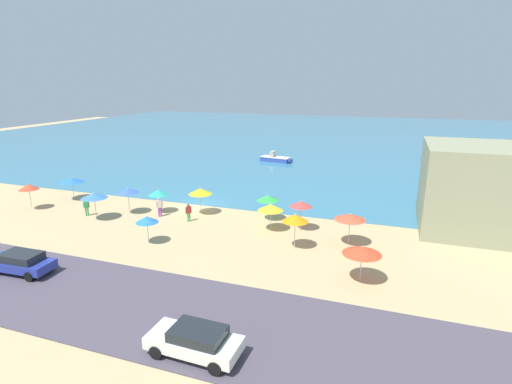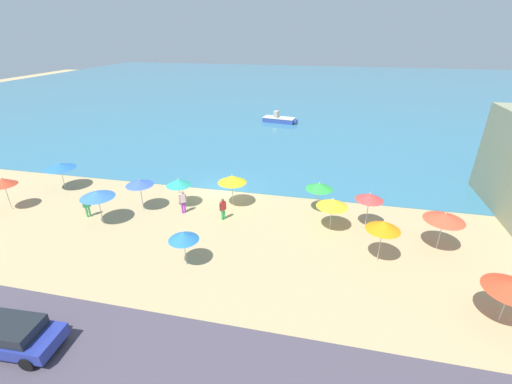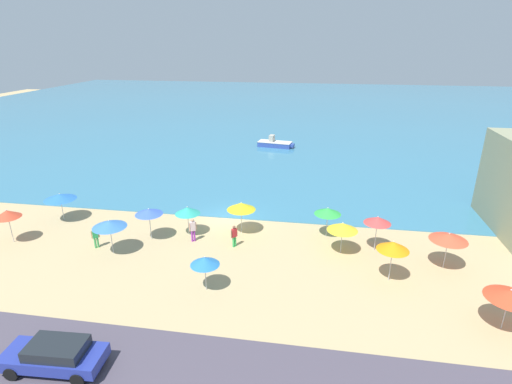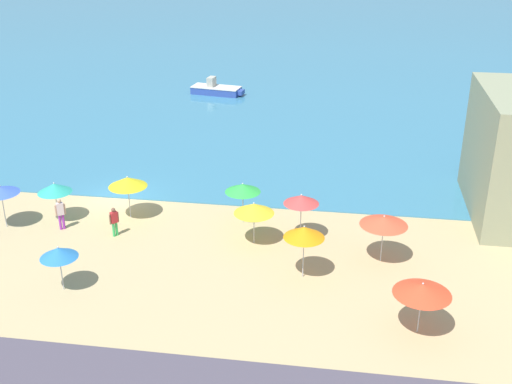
{
  "view_description": "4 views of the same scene",
  "coord_description": "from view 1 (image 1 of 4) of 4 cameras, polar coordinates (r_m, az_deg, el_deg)",
  "views": [
    {
      "loc": [
        18.23,
        -34.45,
        12.14
      ],
      "look_at": [
        5.51,
        2.02,
        1.34
      ],
      "focal_mm": 28.0,
      "sensor_mm": 36.0,
      "label": 1
    },
    {
      "loc": [
        8.36,
        -25.02,
        12.4
      ],
      "look_at": [
        3.32,
        -2.07,
        1.16
      ],
      "focal_mm": 24.0,
      "sensor_mm": 36.0,
      "label": 2
    },
    {
      "loc": [
        7.1,
        -29.53,
        13.99
      ],
      "look_at": [
        1.88,
        2.57,
        1.5
      ],
      "focal_mm": 28.0,
      "sensor_mm": 36.0,
      "label": 3
    },
    {
      "loc": [
        13.56,
        -33.85,
        16.28
      ],
      "look_at": [
        8.75,
        -1.94,
        1.87
      ],
      "focal_mm": 45.0,
      "sensor_mm": 36.0,
      "label": 4
    }
  ],
  "objects": [
    {
      "name": "beach_umbrella_7",
      "position": [
        33.14,
        6.43,
        -1.71
      ],
      "size": [
        1.87,
        1.87,
        2.63
      ],
      "color": "#B2B2B7",
      "rests_on": "ground_plane"
    },
    {
      "name": "beach_umbrella_0",
      "position": [
        29.49,
        5.62,
        -3.72
      ],
      "size": [
        1.95,
        1.95,
        2.76
      ],
      "color": "#B2B2B7",
      "rests_on": "ground_plane"
    },
    {
      "name": "parked_car_1",
      "position": [
        30.39,
        -30.64,
        -8.6
      ],
      "size": [
        4.57,
        2.08,
        1.39
      ],
      "color": "#263595",
      "rests_on": "coastal_road"
    },
    {
      "name": "beach_umbrella_8",
      "position": [
        25.56,
        14.91,
        -8.09
      ],
      "size": [
        2.4,
        2.4,
        2.39
      ],
      "color": "#B2B2B7",
      "rests_on": "ground_plane"
    },
    {
      "name": "beach_umbrella_6",
      "position": [
        44.27,
        -29.73,
        0.64
      ],
      "size": [
        1.83,
        1.83,
        2.61
      ],
      "color": "#B2B2B7",
      "rests_on": "ground_plane"
    },
    {
      "name": "beach_umbrella_12",
      "position": [
        35.5,
        1.69,
        -0.85
      ],
      "size": [
        1.98,
        1.98,
        2.38
      ],
      "color": "#B2B2B7",
      "rests_on": "ground_plane"
    },
    {
      "name": "sea",
      "position": [
        92.09,
        7.72,
        7.92
      ],
      "size": [
        150.0,
        110.0,
        0.05
      ],
      "primitive_type": "cube",
      "color": "teal",
      "rests_on": "ground_plane"
    },
    {
      "name": "beach_umbrella_2",
      "position": [
        39.08,
        -17.83,
        0.17
      ],
      "size": [
        2.02,
        2.02,
        2.5
      ],
      "color": "#B2B2B7",
      "rests_on": "ground_plane"
    },
    {
      "name": "parked_car_0",
      "position": [
        19.46,
        -8.68,
        -20.23
      ],
      "size": [
        4.37,
        2.03,
        1.38
      ],
      "color": "silver",
      "rests_on": "coastal_road"
    },
    {
      "name": "beach_umbrella_10",
      "position": [
        38.41,
        -22.12,
        -0.48
      ],
      "size": [
        2.31,
        2.31,
        2.55
      ],
      "color": "#B2B2B7",
      "rests_on": "ground_plane"
    },
    {
      "name": "beach_umbrella_1",
      "position": [
        46.02,
        -24.82,
        1.53
      ],
      "size": [
        2.5,
        2.5,
        2.38
      ],
      "color": "#B2B2B7",
      "rests_on": "ground_plane"
    },
    {
      "name": "beach_umbrella_11",
      "position": [
        33.08,
        2.09,
        -2.21
      ],
      "size": [
        2.12,
        2.12,
        2.36
      ],
      "color": "#B2B2B7",
      "rests_on": "ground_plane"
    },
    {
      "name": "bather_1",
      "position": [
        35.96,
        -9.62,
        -2.77
      ],
      "size": [
        0.4,
        0.46,
        1.66
      ],
      "color": "green",
      "rests_on": "ground_plane"
    },
    {
      "name": "coastal_road",
      "position": [
        27.38,
        -26.17,
        -12.37
      ],
      "size": [
        80.0,
        8.0,
        0.06
      ],
      "primitive_type": "cube",
      "color": "#4C4452",
      "rests_on": "ground_plane"
    },
    {
      "name": "beach_umbrella_4",
      "position": [
        38.65,
        -13.77,
        -0.05
      ],
      "size": [
        1.9,
        1.9,
        2.33
      ],
      "color": "#B2B2B7",
      "rests_on": "ground_plane"
    },
    {
      "name": "beach_umbrella_3",
      "position": [
        30.93,
        13.29,
        -3.47
      ],
      "size": [
        2.36,
        2.36,
        2.54
      ],
      "color": "#B2B2B7",
      "rests_on": "ground_plane"
    },
    {
      "name": "skiff_nearshore",
      "position": [
        62.04,
        2.82,
        4.77
      ],
      "size": [
        5.13,
        2.53,
        1.59
      ],
      "color": "#314A9D",
      "rests_on": "sea"
    },
    {
      "name": "beach_umbrella_9",
      "position": [
        31.54,
        -15.32,
        -3.8
      ],
      "size": [
        1.73,
        1.73,
        2.27
      ],
      "color": "#B2B2B7",
      "rests_on": "ground_plane"
    },
    {
      "name": "beach_umbrella_5",
      "position": [
        37.46,
        -7.96,
        0.11
      ],
      "size": [
        2.17,
        2.17,
        2.56
      ],
      "color": "#B2B2B7",
      "rests_on": "ground_plane"
    },
    {
      "name": "bather_2",
      "position": [
        40.16,
        -23.08,
        -1.86
      ],
      "size": [
        0.48,
        0.39,
        1.68
      ],
      "color": "#43A657",
      "rests_on": "ground_plane"
    },
    {
      "name": "ground_plane",
      "position": [
        40.82,
        -8.27,
        -1.85
      ],
      "size": [
        160.0,
        160.0,
        0.0
      ],
      "primitive_type": "plane",
      "color": "tan"
    },
    {
      "name": "bather_0",
      "position": [
        37.76,
        -13.62,
        -1.94
      ],
      "size": [
        0.48,
        0.39,
        1.82
      ],
      "color": "purple",
      "rests_on": "ground_plane"
    }
  ]
}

